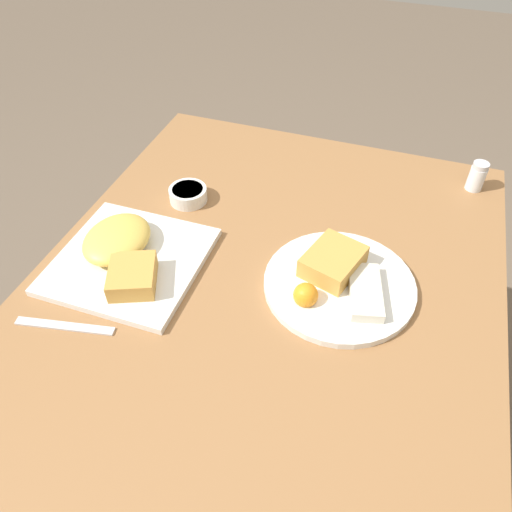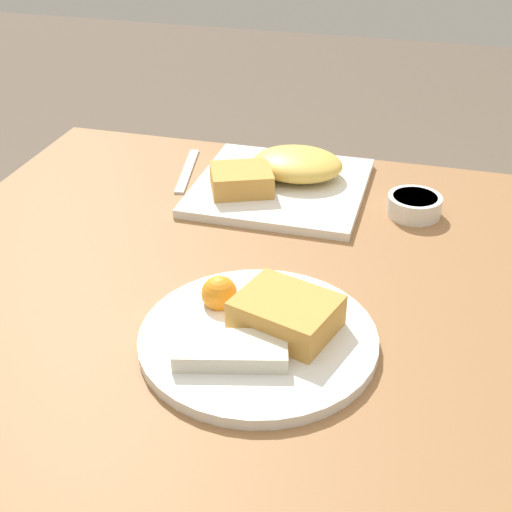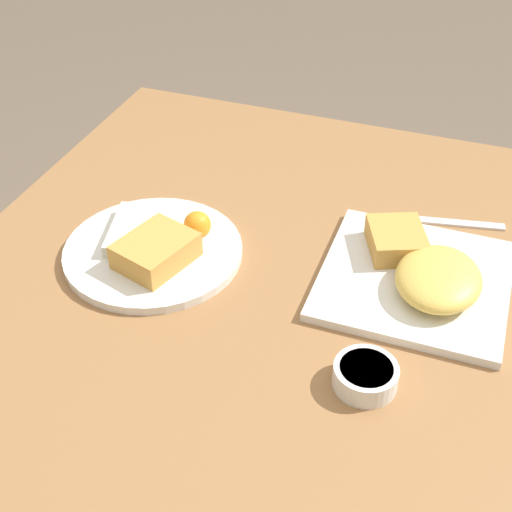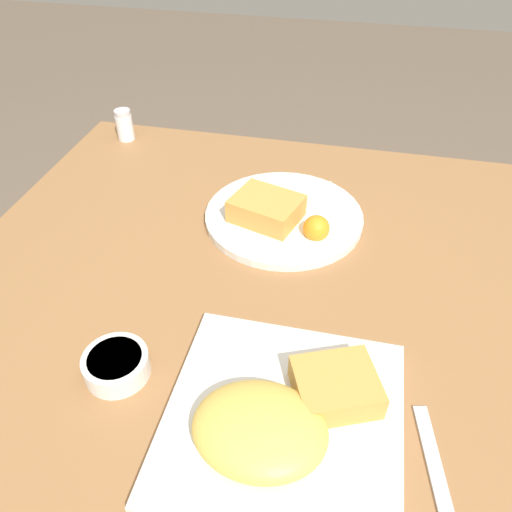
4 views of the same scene
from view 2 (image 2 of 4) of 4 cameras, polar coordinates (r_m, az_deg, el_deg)
name	(u,v)px [view 2 (image 2 of 4)]	position (r m, az deg, el deg)	size (l,w,h in m)	color
dining_table	(271,329)	(0.99, 1.20, -5.86)	(1.02, 0.85, 0.71)	olive
plate_square_near	(282,177)	(1.17, 2.08, 6.32)	(0.27, 0.27, 0.06)	white
plate_oval_far	(260,332)	(0.82, 0.35, -6.07)	(0.28, 0.28, 0.05)	white
sauce_ramekin	(414,205)	(1.12, 12.55, 4.02)	(0.08, 0.08, 0.03)	white
butter_knife	(187,171)	(1.24, -5.52, 6.82)	(0.05, 0.17, 0.00)	silver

